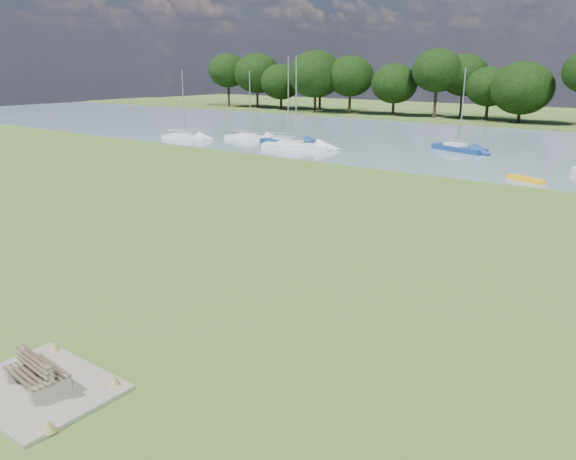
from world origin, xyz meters
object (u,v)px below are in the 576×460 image
Objects in this scene: bench_pair at (37,373)px; sailboat_8 at (185,135)px; kayak at (526,179)px; sailboat_6 at (295,144)px; sailboat_0 at (250,136)px; sailboat_3 at (288,139)px; sailboat_7 at (458,146)px.

bench_pair is 0.24× the size of sailboat_8.
kayak is 39.74m from sailboat_8.
sailboat_6 is (-24.21, 3.23, 0.37)m from kayak.
kayak is 33.66m from sailboat_0.
kayak is 0.38× the size of sailboat_0.
sailboat_3 is 1.18× the size of sailboat_8.
sailboat_6 is 15.53m from sailboat_8.
sailboat_7 is at bearing -4.07° from sailboat_0.
sailboat_3 reaches higher than kayak.
sailboat_0 is at bearing 129.40° from bench_pair.
kayak is at bearing -28.74° from sailboat_0.
sailboat_3 is at bearing -23.10° from sailboat_0.
sailboat_8 is at bearing 163.87° from sailboat_6.
sailboat_7 is (-9.81, 12.04, 0.32)m from kayak.
sailboat_7 is at bearing 0.43° from sailboat_8.
sailboat_7 is (23.26, 5.77, 0.06)m from sailboat_0.
sailboat_3 is (5.99, -0.54, 0.11)m from sailboat_0.
sailboat_8 is (-36.77, 39.98, -0.02)m from bench_pair.
sailboat_7 is (17.26, 6.30, -0.05)m from sailboat_3.
sailboat_6 is (8.86, -3.04, 0.10)m from sailboat_0.
sailboat_6 reaches higher than sailboat_0.
sailboat_6 is 1.15× the size of sailboat_7.
sailboat_7 is (-6.90, 50.04, 0.03)m from bench_pair.
bench_pair is at bearing -78.91° from sailboat_3.
sailboat_7 is 1.03× the size of sailboat_8.
sailboat_3 is at bearing -168.23° from kayak.
sailboat_3 is 1.14× the size of sailboat_7.
bench_pair is 0.23× the size of sailboat_7.
kayak is 0.38× the size of sailboat_8.
sailboat_0 reaches higher than kayak.
kayak is 0.32× the size of sailboat_3.
sailboat_8 is at bearing 137.75° from bench_pair.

